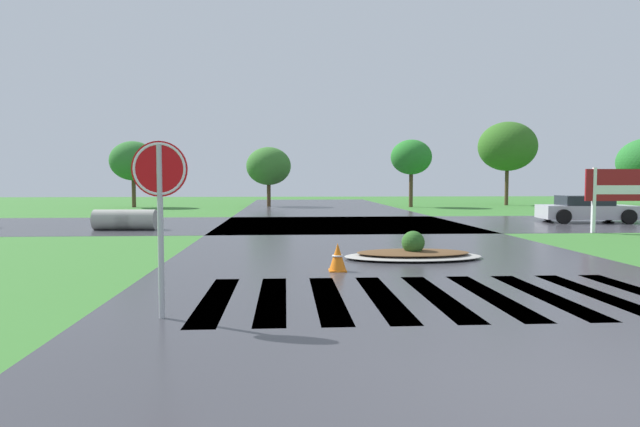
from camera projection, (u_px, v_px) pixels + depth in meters
ground_plane at (580, 411)px, 4.60m from camera, size 120.00×120.00×0.10m
asphalt_roadway at (378, 252)px, 14.56m from camera, size 10.58×80.00×0.01m
asphalt_cross_road at (342, 224)px, 23.87m from camera, size 90.00×9.52×0.01m
crosswalk_stripes at (437, 296)px, 8.93m from camera, size 7.65×3.59×0.01m
stop_sign at (160, 187)px, 7.41m from camera, size 0.76×0.08×2.44m
estate_billboard at (625, 188)px, 19.75m from camera, size 2.96×0.14×2.37m
median_island at (413, 253)px, 13.25m from camera, size 3.37×1.72×0.68m
car_dark_suv at (586, 209)px, 24.80m from camera, size 4.29×2.52×1.22m
drainage_pipe_stack at (125, 220)px, 20.98m from camera, size 2.39×0.90×0.79m
traffic_cone at (338, 258)px, 11.40m from camera, size 0.38×0.38×0.59m
background_treeline at (463, 157)px, 40.89m from camera, size 42.42×6.15×6.41m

